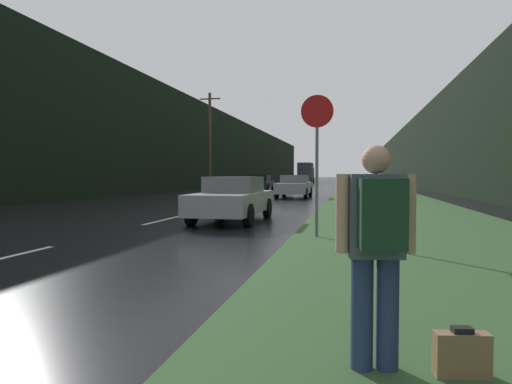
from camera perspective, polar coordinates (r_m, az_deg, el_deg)
grass_verge at (r=39.26m, az=14.44°, el=0.03°), size 6.00×240.00×0.02m
lane_stripe_c at (r=14.67m, az=-11.38°, el=-3.42°), size 0.12×3.00×0.01m
lane_stripe_d at (r=21.25m, az=-3.85°, el=-1.67°), size 0.12×3.00×0.01m
treeline_far_side at (r=51.91m, az=-6.26°, el=5.53°), size 2.00×140.00×8.97m
treeline_near_side at (r=49.86m, az=20.93°, el=4.95°), size 2.00×140.00×7.96m
utility_pole_far at (r=39.13m, az=-5.78°, el=6.38°), size 1.80×0.24×8.35m
stop_sign at (r=10.35m, az=7.62°, el=5.29°), size 0.73×0.07×3.20m
hitchhiker_with_backpack at (r=3.34m, az=14.84°, el=-6.15°), size 0.56×0.45×1.63m
suitcase at (r=3.63m, az=24.32°, el=-18.10°), size 0.39×0.18×0.37m
car_passing_near at (r=13.92m, az=-2.90°, el=-0.83°), size 1.83×4.48×1.36m
car_passing_far at (r=28.51m, az=4.82°, el=0.73°), size 1.93×4.77×1.41m
car_oncoming at (r=40.05m, az=0.47°, el=1.16°), size 2.04×4.36×1.40m
delivery_truck at (r=79.74m, az=6.27°, el=2.43°), size 2.44×7.66×3.48m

